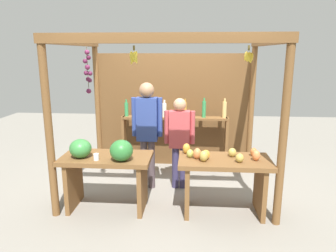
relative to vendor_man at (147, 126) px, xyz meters
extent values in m
plane|color=gray|center=(0.34, 0.07, -1.03)|extent=(12.00, 12.00, 0.00)
cylinder|color=brown|center=(-1.12, -0.98, 0.15)|extent=(0.10, 0.10, 2.36)
cylinder|color=brown|center=(1.79, -0.98, 0.15)|extent=(0.10, 0.10, 2.36)
cylinder|color=brown|center=(-1.12, 1.11, 0.15)|extent=(0.10, 0.10, 2.36)
cylinder|color=brown|center=(1.79, 1.11, 0.15)|extent=(0.10, 0.10, 2.36)
cube|color=brown|center=(0.34, -0.98, 1.27)|extent=(3.01, 0.12, 0.12)
cube|color=brown|center=(-1.12, 0.07, 1.27)|extent=(0.12, 2.19, 0.12)
cube|color=brown|center=(1.79, 0.07, 1.27)|extent=(0.12, 2.19, 0.12)
cube|color=brown|center=(0.34, 1.13, 0.04)|extent=(2.91, 0.04, 2.13)
cylinder|color=brown|center=(1.35, -0.80, 1.16)|extent=(0.02, 0.02, 0.06)
ellipsoid|color=gold|center=(1.39, -0.80, 1.05)|extent=(0.04, 0.08, 0.12)
ellipsoid|color=gold|center=(1.37, -0.78, 1.06)|extent=(0.07, 0.06, 0.12)
ellipsoid|color=gold|center=(1.36, -0.78, 1.07)|extent=(0.06, 0.04, 0.12)
ellipsoid|color=gold|center=(1.33, -0.77, 1.07)|extent=(0.05, 0.05, 0.12)
ellipsoid|color=gold|center=(1.33, -0.80, 1.07)|extent=(0.05, 0.07, 0.12)
ellipsoid|color=gold|center=(1.33, -0.81, 1.06)|extent=(0.05, 0.07, 0.12)
ellipsoid|color=gold|center=(1.34, -0.82, 1.06)|extent=(0.05, 0.05, 0.12)
ellipsoid|color=gold|center=(1.36, -0.83, 1.04)|extent=(0.08, 0.05, 0.12)
ellipsoid|color=gold|center=(1.37, -0.82, 1.07)|extent=(0.06, 0.06, 0.12)
cylinder|color=brown|center=(-0.03, -0.83, 1.16)|extent=(0.02, 0.02, 0.06)
ellipsoid|color=yellow|center=(-0.01, -0.83, 1.04)|extent=(0.04, 0.09, 0.14)
ellipsoid|color=yellow|center=(-0.01, -0.80, 1.06)|extent=(0.06, 0.05, 0.14)
ellipsoid|color=yellow|center=(-0.04, -0.78, 1.06)|extent=(0.06, 0.04, 0.14)
ellipsoid|color=yellow|center=(-0.05, -0.81, 1.03)|extent=(0.06, 0.08, 0.14)
ellipsoid|color=yellow|center=(-0.06, -0.84, 1.06)|extent=(0.05, 0.07, 0.14)
ellipsoid|color=yellow|center=(-0.04, -0.85, 1.06)|extent=(0.08, 0.05, 0.14)
ellipsoid|color=yellow|center=(-0.01, -0.85, 1.05)|extent=(0.06, 0.05, 0.14)
cylinder|color=#4C422D|center=(-0.71, -0.54, 0.92)|extent=(0.01, 0.01, 0.55)
sphere|color=#601E42|center=(-0.70, -0.57, 1.11)|extent=(0.07, 0.07, 0.07)
sphere|color=#47142D|center=(-0.69, -0.55, 1.05)|extent=(0.06, 0.06, 0.06)
sphere|color=#511938|center=(-0.73, -0.57, 1.00)|extent=(0.06, 0.06, 0.06)
sphere|color=#601E42|center=(-0.71, -0.55, 0.92)|extent=(0.07, 0.07, 0.07)
sphere|color=#511938|center=(-0.74, -0.54, 0.84)|extent=(0.06, 0.06, 0.06)
sphere|color=#511938|center=(-0.69, -0.53, 0.84)|extent=(0.06, 0.06, 0.06)
sphere|color=#511938|center=(-0.69, -0.57, 0.75)|extent=(0.06, 0.06, 0.06)
sphere|color=#511938|center=(-0.71, -0.57, 0.76)|extent=(0.06, 0.06, 0.06)
sphere|color=#601E42|center=(-0.72, -0.53, 0.60)|extent=(0.07, 0.07, 0.07)
cube|color=brown|center=(-0.46, -0.72, -0.29)|extent=(1.22, 0.64, 0.06)
cube|color=brown|center=(-0.95, -0.72, -0.68)|extent=(0.06, 0.58, 0.70)
cube|color=brown|center=(0.03, -0.72, -0.68)|extent=(0.06, 0.58, 0.70)
ellipsoid|color=#2D7533|center=(-0.21, -0.89, -0.12)|extent=(0.41, 0.41, 0.28)
ellipsoid|color=#38843D|center=(-0.79, -0.81, -0.14)|extent=(0.38, 0.38, 0.25)
cylinder|color=white|center=(-0.55, -0.90, -0.22)|extent=(0.07, 0.07, 0.09)
cube|color=brown|center=(1.14, -0.72, -0.29)|extent=(1.22, 0.64, 0.06)
cube|color=brown|center=(0.65, -0.72, -0.68)|extent=(0.06, 0.58, 0.70)
cube|color=brown|center=(1.62, -0.72, -0.68)|extent=(0.06, 0.58, 0.70)
ellipsoid|color=#A8B24C|center=(0.68, -0.69, -0.21)|extent=(0.11, 0.11, 0.11)
ellipsoid|color=gold|center=(0.62, -0.52, -0.19)|extent=(0.14, 0.14, 0.14)
ellipsoid|color=#B79E47|center=(1.31, -0.84, -0.21)|extent=(0.15, 0.15, 0.12)
ellipsoid|color=#CC7038|center=(1.54, -0.57, -0.21)|extent=(0.11, 0.11, 0.12)
ellipsoid|color=#B79E47|center=(1.24, -0.61, -0.20)|extent=(0.11, 0.11, 0.12)
ellipsoid|color=#E07F47|center=(0.77, -0.74, -0.19)|extent=(0.14, 0.14, 0.15)
ellipsoid|color=gold|center=(0.88, -0.75, -0.20)|extent=(0.15, 0.15, 0.13)
ellipsoid|color=#E07F47|center=(1.53, -0.75, -0.19)|extent=(0.14, 0.14, 0.14)
ellipsoid|color=#B79E47|center=(0.85, -0.84, -0.19)|extent=(0.11, 0.11, 0.14)
cube|color=brown|center=(-0.56, 0.85, -0.53)|extent=(0.05, 0.20, 1.00)
cube|color=brown|center=(1.33, 0.85, -0.53)|extent=(0.05, 0.20, 1.00)
cube|color=brown|center=(0.38, 0.85, -0.05)|extent=(1.89, 0.22, 0.04)
cylinder|color=#338C4C|center=(-0.50, 0.85, 0.10)|extent=(0.07, 0.07, 0.25)
cylinder|color=#338C4C|center=(-0.50, 0.85, 0.25)|extent=(0.03, 0.03, 0.06)
cylinder|color=#D8B266|center=(-0.15, 0.85, 0.10)|extent=(0.08, 0.08, 0.25)
cylinder|color=#D8B266|center=(-0.15, 0.85, 0.25)|extent=(0.03, 0.03, 0.06)
cylinder|color=silver|center=(0.19, 0.85, 0.10)|extent=(0.08, 0.08, 0.25)
cylinder|color=silver|center=(0.19, 0.85, 0.25)|extent=(0.04, 0.04, 0.06)
cylinder|color=gold|center=(0.57, 0.85, 0.11)|extent=(0.06, 0.06, 0.27)
cylinder|color=gold|center=(0.57, 0.85, 0.27)|extent=(0.03, 0.03, 0.06)
cylinder|color=#338C4C|center=(0.91, 0.85, 0.12)|extent=(0.07, 0.07, 0.30)
cylinder|color=#338C4C|center=(0.91, 0.85, 0.30)|extent=(0.03, 0.03, 0.06)
cylinder|color=#D8B266|center=(1.27, 0.85, 0.12)|extent=(0.07, 0.07, 0.29)
cylinder|color=#D8B266|center=(1.27, 0.85, 0.29)|extent=(0.03, 0.03, 0.06)
cylinder|color=#4D4044|center=(-0.06, 0.00, -0.63)|extent=(0.11, 0.11, 0.80)
cylinder|color=#4D4044|center=(0.06, 0.00, -0.63)|extent=(0.11, 0.11, 0.80)
cube|color=#2D428C|center=(0.00, 0.00, 0.10)|extent=(0.32, 0.19, 0.67)
cylinder|color=#2D428C|center=(-0.20, 0.00, 0.14)|extent=(0.08, 0.08, 0.61)
cylinder|color=#2D428C|center=(0.20, 0.00, 0.14)|extent=(0.08, 0.08, 0.61)
sphere|color=#997051|center=(0.00, 0.00, 0.56)|extent=(0.23, 0.23, 0.23)
cylinder|color=#373157|center=(0.44, 0.04, -0.69)|extent=(0.11, 0.11, 0.68)
cylinder|color=#373157|center=(0.56, 0.04, -0.69)|extent=(0.11, 0.11, 0.68)
cube|color=#BF474C|center=(0.50, 0.04, -0.05)|extent=(0.32, 0.19, 0.58)
cylinder|color=#BF474C|center=(0.30, 0.04, -0.03)|extent=(0.08, 0.08, 0.52)
cylinder|color=#BF474C|center=(0.70, 0.04, -0.03)|extent=(0.08, 0.08, 0.52)
sphere|color=tan|center=(0.50, 0.04, 0.33)|extent=(0.20, 0.20, 0.20)
camera|label=1|loc=(0.69, -4.70, 1.11)|focal=33.46mm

